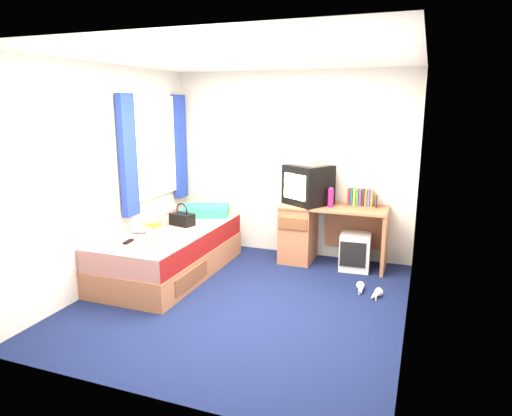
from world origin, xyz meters
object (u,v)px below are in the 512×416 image
at_px(vcr, 309,162).
at_px(storage_cube, 355,251).
at_px(aerosol_can, 329,199).
at_px(remote_control, 128,242).
at_px(bed, 170,252).
at_px(colour_swatch_fan, 156,241).
at_px(magazine, 154,227).
at_px(crt_tv, 308,185).
at_px(pink_water_bottle, 331,198).
at_px(towel, 164,235).
at_px(water_bottle, 141,230).
at_px(picture_frame, 376,202).
at_px(pillow, 206,211).
at_px(white_heels, 368,292).
at_px(desk, 312,231).
at_px(handbag, 182,219).

bearing_deg(vcr, storage_cube, 19.42).
relative_size(aerosol_can, remote_control, 1.02).
height_order(bed, colour_swatch_fan, colour_swatch_fan).
bearing_deg(remote_control, magazine, 90.58).
relative_size(crt_tv, pink_water_bottle, 3.03).
bearing_deg(magazine, vcr, 30.95).
distance_m(towel, water_bottle, 0.39).
bearing_deg(aerosol_can, magazine, -151.95).
height_order(vcr, towel, vcr).
distance_m(crt_tv, picture_frame, 0.86).
bearing_deg(pink_water_bottle, bed, -151.31).
distance_m(bed, colour_swatch_fan, 0.54).
relative_size(pillow, white_heels, 1.75).
height_order(storage_cube, white_heels, storage_cube).
bearing_deg(colour_swatch_fan, remote_control, -151.04).
relative_size(pink_water_bottle, remote_control, 1.36).
bearing_deg(aerosol_can, towel, -137.38).
xyz_separation_m(pink_water_bottle, colour_swatch_fan, (-1.60, -1.39, -0.31)).
bearing_deg(water_bottle, pillow, 72.89).
height_order(desk, colour_swatch_fan, desk).
height_order(water_bottle, colour_swatch_fan, water_bottle).
xyz_separation_m(vcr, remote_control, (-1.55, -1.61, -0.73)).
xyz_separation_m(crt_tv, colour_swatch_fan, (-1.30, -1.47, -0.45)).
bearing_deg(aerosol_can, remote_control, -137.90).
bearing_deg(handbag, storage_cube, 33.90).
bearing_deg(picture_frame, pink_water_bottle, -166.61).
bearing_deg(crt_tv, pillow, -137.91).
xyz_separation_m(storage_cube, water_bottle, (-2.26, -1.16, 0.35)).
height_order(desk, white_heels, desk).
bearing_deg(colour_swatch_fan, water_bottle, 147.24).
distance_m(picture_frame, water_bottle, 2.82).
height_order(magazine, white_heels, magazine).
height_order(magazine, remote_control, remote_control).
xyz_separation_m(vcr, aerosol_can, (0.26, 0.03, -0.45)).
height_order(desk, aerosol_can, aerosol_can).
distance_m(remote_control, white_heels, 2.60).
bearing_deg(handbag, pillow, 99.99).
xyz_separation_m(pillow, picture_frame, (2.15, 0.34, 0.22)).
bearing_deg(handbag, remote_control, -87.81).
distance_m(pink_water_bottle, aerosol_can, 0.12).
distance_m(vcr, remote_control, 2.35).
bearing_deg(desk, storage_cube, -9.32).
bearing_deg(crt_tv, picture_frame, 38.67).
bearing_deg(remote_control, towel, 31.57).
bearing_deg(pillow, crt_tv, 10.26).
xyz_separation_m(pillow, storage_cube, (1.95, 0.15, -0.38)).
bearing_deg(desk, magazine, -150.07).
bearing_deg(storage_cube, remote_control, -149.11).
bearing_deg(magazine, handbag, 35.99).
xyz_separation_m(desk, crt_tv, (-0.06, -0.00, 0.59)).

